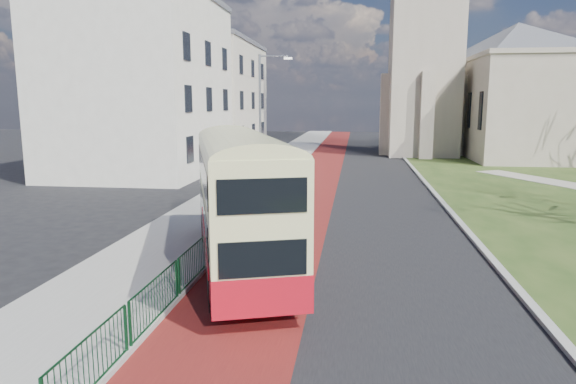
# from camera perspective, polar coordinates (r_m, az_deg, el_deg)

# --- Properties ---
(ground) EXTENTS (160.00, 160.00, 0.00)m
(ground) POSITION_cam_1_polar(r_m,az_deg,el_deg) (15.42, 1.17, -9.54)
(ground) COLOR black
(ground) RESTS_ON ground
(road_carriageway) EXTENTS (9.00, 120.00, 0.01)m
(road_carriageway) POSITION_cam_1_polar(r_m,az_deg,el_deg) (34.84, 7.31, 1.31)
(road_carriageway) COLOR black
(road_carriageway) RESTS_ON ground
(bus_lane) EXTENTS (3.40, 120.00, 0.01)m
(bus_lane) POSITION_cam_1_polar(r_m,az_deg,el_deg) (34.95, 2.88, 1.40)
(bus_lane) COLOR #591414
(bus_lane) RESTS_ON ground
(pavement_west) EXTENTS (4.00, 120.00, 0.12)m
(pavement_west) POSITION_cam_1_polar(r_m,az_deg,el_deg) (35.45, -3.26, 1.61)
(pavement_west) COLOR gray
(pavement_west) RESTS_ON ground
(kerb_west) EXTENTS (0.25, 120.00, 0.13)m
(kerb_west) POSITION_cam_1_polar(r_m,az_deg,el_deg) (35.14, -0.05, 1.56)
(kerb_west) COLOR #999993
(kerb_west) RESTS_ON ground
(kerb_east) EXTENTS (0.25, 80.00, 0.13)m
(kerb_east) POSITION_cam_1_polar(r_m,az_deg,el_deg) (37.08, 14.46, 1.68)
(kerb_east) COLOR #999993
(kerb_east) RESTS_ON ground
(pedestrian_railing) EXTENTS (0.07, 24.00, 1.12)m
(pedestrian_railing) POSITION_cam_1_polar(r_m,az_deg,el_deg) (19.56, -6.14, -3.72)
(pedestrian_railing) COLOR #0C371B
(pedestrian_railing) RESTS_ON ground
(gothic_church) EXTENTS (16.38, 18.00, 40.00)m
(gothic_church) POSITION_cam_1_polar(r_m,az_deg,el_deg) (54.19, 20.13, 17.75)
(gothic_church) COLOR gray
(gothic_church) RESTS_ON ground
(street_block_near) EXTENTS (10.30, 14.30, 13.00)m
(street_block_near) POSITION_cam_1_polar(r_m,az_deg,el_deg) (39.69, -15.92, 11.47)
(street_block_near) COLOR beige
(street_block_near) RESTS_ON ground
(street_block_far) EXTENTS (10.30, 16.30, 11.50)m
(street_block_far) POSITION_cam_1_polar(r_m,az_deg,el_deg) (54.74, -9.15, 10.37)
(street_block_far) COLOR beige
(street_block_far) RESTS_ON ground
(streetlamp) EXTENTS (2.13, 0.18, 8.00)m
(streetlamp) POSITION_cam_1_polar(r_m,az_deg,el_deg) (33.01, -2.86, 8.91)
(streetlamp) COLOR gray
(streetlamp) RESTS_ON pavement_west
(bus) EXTENTS (5.25, 10.01, 4.10)m
(bus) POSITION_cam_1_polar(r_m,az_deg,el_deg) (15.80, -5.31, -0.33)
(bus) COLOR #A40F1B
(bus) RESTS_ON ground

